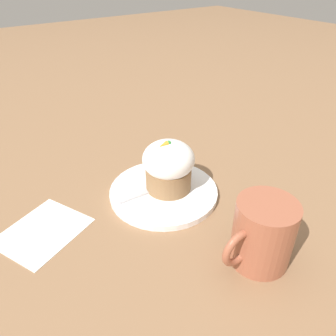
# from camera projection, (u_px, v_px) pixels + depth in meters

# --- Properties ---
(ground_plane) EXTENTS (4.00, 4.00, 0.00)m
(ground_plane) POSITION_uv_depth(u_px,v_px,m) (164.00, 194.00, 0.63)
(ground_plane) COLOR #846042
(dessert_plate) EXTENTS (0.21, 0.21, 0.01)m
(dessert_plate) POSITION_uv_depth(u_px,v_px,m) (164.00, 192.00, 0.63)
(dessert_plate) COLOR white
(dessert_plate) RESTS_ON ground_plane
(carrot_cake) EXTENTS (0.10, 0.10, 0.10)m
(carrot_cake) POSITION_uv_depth(u_px,v_px,m) (168.00, 165.00, 0.60)
(carrot_cake) COLOR olive
(carrot_cake) RESTS_ON dessert_plate
(spoon) EXTENTS (0.12, 0.03, 0.01)m
(spoon) POSITION_uv_depth(u_px,v_px,m) (157.00, 188.00, 0.62)
(spoon) COLOR #B7B7BC
(spoon) RESTS_ON dessert_plate
(coffee_cup) EXTENTS (0.12, 0.09, 0.10)m
(coffee_cup) POSITION_uv_depth(u_px,v_px,m) (262.00, 234.00, 0.47)
(coffee_cup) COLOR #9E563D
(coffee_cup) RESTS_ON ground_plane
(paper_napkin) EXTENTS (0.17, 0.16, 0.00)m
(paper_napkin) POSITION_uv_depth(u_px,v_px,m) (43.00, 231.00, 0.55)
(paper_napkin) COLOR white
(paper_napkin) RESTS_ON ground_plane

